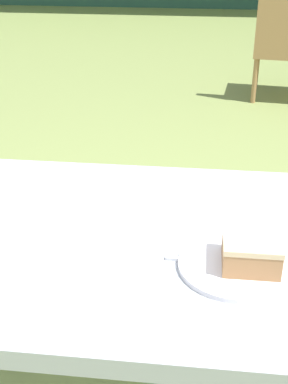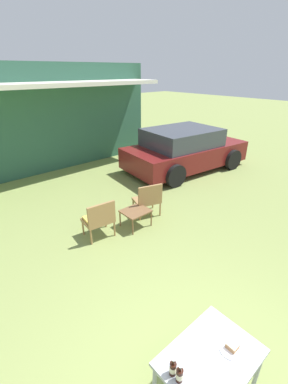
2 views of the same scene
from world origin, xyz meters
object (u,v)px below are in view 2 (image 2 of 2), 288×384
wicker_chair_plain (148,198)px  garden_side_table (136,212)px  cake_on_plate (232,347)px  cola_bottle_far (180,375)px  parked_car (184,150)px  patio_table (210,361)px  wicker_chair_cushioned (99,218)px  cola_bottle_near (173,368)px

wicker_chair_plain → garden_side_table: (-0.50, -0.15, -0.11)m
cake_on_plate → cola_bottle_far: 0.61m
parked_car → patio_table: size_ratio=4.55×
parked_car → wicker_chair_cushioned: parked_car is taller
parked_car → cola_bottle_far: size_ratio=21.40×
parked_car → cake_on_plate: 6.88m
wicker_chair_plain → cola_bottle_far: size_ratio=4.02×
garden_side_table → wicker_chair_plain: bearing=16.8°
garden_side_table → cake_on_plate: bearing=-113.7°
wicker_chair_cushioned → cake_on_plate: size_ratio=3.88×
patio_table → cake_on_plate: size_ratio=4.53×
parked_car → wicker_chair_cushioned: (-4.36, -1.53, -0.23)m
parked_car → cake_on_plate: bearing=-129.3°
parked_car → cola_bottle_near: (-5.50, -4.59, 0.10)m
wicker_chair_cushioned → garden_side_table: 0.83m
parked_car → garden_side_table: size_ratio=7.64×
parked_car → wicker_chair_plain: bearing=-146.7°
cola_bottle_near → cake_on_plate: bearing=-20.7°
wicker_chair_cushioned → patio_table: bearing=82.8°
parked_car → wicker_chair_plain: size_ratio=5.32×
cola_bottle_far → patio_table: bearing=-9.3°
garden_side_table → cola_bottle_near: cola_bottle_near is taller
wicker_chair_plain → patio_table: wicker_chair_plain is taller
parked_car → patio_table: bearing=-130.9°
wicker_chair_plain → cola_bottle_near: size_ratio=4.02×
garden_side_table → parked_car: bearing=25.6°
wicker_chair_cushioned → wicker_chair_plain: (1.31, -0.02, 0.01)m
wicker_chair_cushioned → patio_table: (-0.77, -3.19, 0.19)m
wicker_chair_plain → garden_side_table: bearing=34.1°
patio_table → cola_bottle_near: (-0.38, 0.14, 0.15)m
parked_car → cola_bottle_near: bearing=-133.8°
patio_table → cake_on_plate: (0.21, -0.09, 0.09)m
patio_table → wicker_chair_plain: bearing=56.9°
cake_on_plate → cola_bottle_far: size_ratio=1.04×
garden_side_table → cake_on_plate: cake_on_plate is taller
cake_on_plate → patio_table: bearing=157.2°
garden_side_table → patio_table: (-1.57, -3.02, 0.29)m
cola_bottle_far → garden_side_table: bearing=56.6°
wicker_chair_cushioned → cola_bottle_far: (-1.15, -3.13, 0.34)m
cola_bottle_far → cake_on_plate: bearing=-14.2°
patio_table → cola_bottle_far: bearing=170.7°
cola_bottle_near → patio_table: bearing=-19.5°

